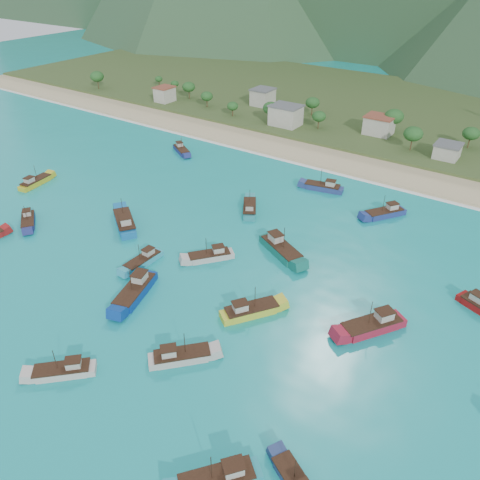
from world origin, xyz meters
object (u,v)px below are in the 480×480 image
Objects in this scene: boat_1 at (36,182)px; boat_2 at (250,209)px; boat_3 at (143,261)px; boat_6 at (385,213)px; boat_19 at (250,311)px; boat_15 at (372,326)px; boat_17 at (125,223)px; boat_12 at (135,291)px; boat_25 at (28,221)px; boat_24 at (281,250)px; boat_23 at (181,357)px; boat_11 at (210,256)px; boat_16 at (181,150)px; boat_7 at (323,187)px; boat_9 at (219,480)px; boat_13 at (64,371)px.

boat_2 is (58.85, 21.39, 0.02)m from boat_1.
boat_2 is at bearing -99.31° from boat_3.
boat_6 is 50.64m from boat_19.
boat_15 is 0.95× the size of boat_17.
boat_12 is 44.59m from boat_15.
boat_2 reaches higher than boat_25.
boat_2 is at bearing -106.30° from boat_12.
boat_24 reaches higher than boat_19.
boat_23 is 0.73× the size of boat_24.
boat_11 reaches higher than boat_16.
boat_24 is at bearing 100.50° from boat_6.
boat_3 is 0.81× the size of boat_15.
boat_6 is at bearing -176.49° from boat_24.
boat_1 reaches higher than boat_16.
boat_12 is at bearing -94.49° from boat_17.
boat_2 is at bearing 143.75° from boat_7.
boat_1 is 1.11× the size of boat_23.
boat_17 reaches higher than boat_15.
boat_7 is at bearing -57.34° from boat_11.
boat_3 is 0.94× the size of boat_9.
boat_19 is at bearing -24.64° from boat_9.
boat_16 is (17.84, 42.54, -0.04)m from boat_1.
boat_23 is at bearing -101.40° from boat_2.
boat_11 is at bearing 141.13° from boat_25.
boat_25 is (17.77, -14.54, -0.08)m from boat_1.
boat_2 is 0.94× the size of boat_7.
boat_12 is 42.07m from boat_25.
boat_17 reaches higher than boat_19.
boat_6 is at bearing -133.47° from boat_12.
boat_19 reaches higher than boat_2.
boat_17 reaches higher than boat_12.
boat_11 is at bearing 77.71° from boat_16.
boat_15 reaches higher than boat_25.
boat_24 is (15.74, 28.74, 0.04)m from boat_12.
boat_6 is at bearing 116.53° from boat_19.
boat_6 is 19.94m from boat_7.
boat_25 is at bearing 156.38° from boat_17.
boat_19 is (63.11, -54.13, 0.13)m from boat_16.
boat_12 reaches higher than boat_2.
boat_23 is at bearing 157.36° from boat_11.
boat_12 is (-35.83, 21.00, 0.18)m from boat_9.
boat_12 is at bearing 127.40° from boat_3.
boat_19 is (80.96, -11.59, 0.08)m from boat_1.
boat_7 is 1.08× the size of boat_9.
boat_17 is at bearing -56.76° from boat_12.
boat_9 is at bearing 49.16° from boat_24.
boat_23 is at bearing 147.12° from boat_3.
boat_6 is (29.30, 17.15, 0.04)m from boat_2.
boat_2 is 24.13m from boat_7.
boat_13 is at bearing -110.43° from boat_17.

